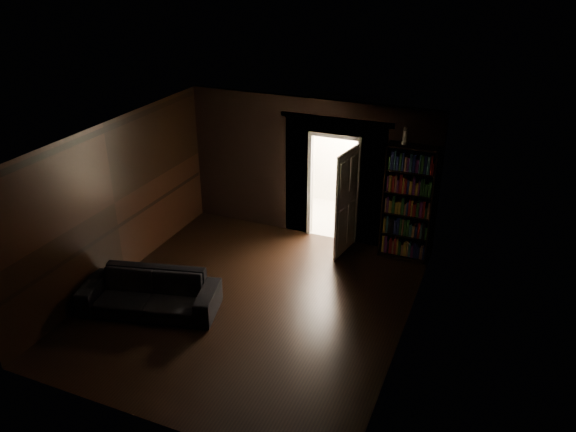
# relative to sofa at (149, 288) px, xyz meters

# --- Properties ---
(ground) EXTENTS (5.50, 5.50, 0.00)m
(ground) POSITION_rel_sofa_xyz_m (1.40, 0.74, -0.42)
(ground) COLOR black
(ground) RESTS_ON ground
(room_walls) EXTENTS (5.02, 5.61, 2.84)m
(room_walls) POSITION_rel_sofa_xyz_m (1.39, 1.81, 1.26)
(room_walls) COLOR black
(room_walls) RESTS_ON ground
(kitchen_alcove) EXTENTS (2.20, 1.80, 2.60)m
(kitchen_alcove) POSITION_rel_sofa_xyz_m (1.90, 4.61, 0.79)
(kitchen_alcove) COLOR #B2AA9B
(kitchen_alcove) RESTS_ON ground
(sofa) EXTENTS (2.34, 1.44, 0.84)m
(sofa) POSITION_rel_sofa_xyz_m (0.00, 0.00, 0.00)
(sofa) COLOR black
(sofa) RESTS_ON ground
(bookshelf) EXTENTS (0.91, 0.34, 2.20)m
(bookshelf) POSITION_rel_sofa_xyz_m (3.40, 3.29, 0.68)
(bookshelf) COLOR black
(bookshelf) RESTS_ON ground
(refrigerator) EXTENTS (0.91, 0.87, 1.65)m
(refrigerator) POSITION_rel_sofa_xyz_m (2.40, 4.77, 0.41)
(refrigerator) COLOR silver
(refrigerator) RESTS_ON ground
(door) EXTENTS (0.18, 0.85, 2.05)m
(door) POSITION_rel_sofa_xyz_m (2.31, 3.05, 0.61)
(door) COLOR white
(door) RESTS_ON ground
(figurine) EXTENTS (0.11, 0.11, 0.32)m
(figurine) POSITION_rel_sofa_xyz_m (3.22, 3.33, 1.94)
(figurine) COLOR silver
(figurine) RESTS_ON bookshelf
(bottles) EXTENTS (0.68, 0.32, 0.28)m
(bottles) POSITION_rel_sofa_xyz_m (2.35, 4.76, 1.37)
(bottles) COLOR black
(bottles) RESTS_ON refrigerator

